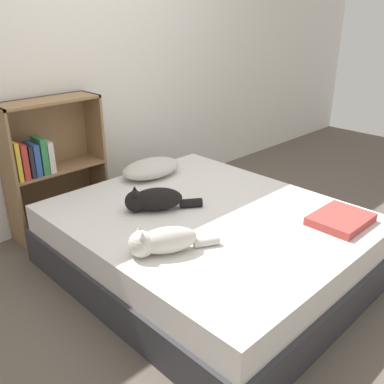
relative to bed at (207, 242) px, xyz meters
The scene contains 8 objects.
ground_plane 0.21m from the bed, ahead, with size 8.00×8.00×0.00m, color brown.
wall_back 1.71m from the bed, 90.00° to the left, with size 8.00×0.06×2.50m.
bed is the anchor object (origin of this frame).
pillow 0.82m from the bed, 77.80° to the left, with size 0.49×0.32×0.12m.
cat_light 0.61m from the bed, 163.04° to the right, with size 0.46×0.29×0.16m.
cat_dark 0.45m from the bed, 128.15° to the left, with size 0.44×0.35×0.16m.
bookshelf 1.33m from the bed, 109.68° to the left, with size 0.72×0.26×1.02m.
blanket_fold 0.84m from the bed, 54.43° to the right, with size 0.36×0.29×0.05m.
Camera 1 is at (-1.77, -1.65, 1.61)m, focal length 40.00 mm.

